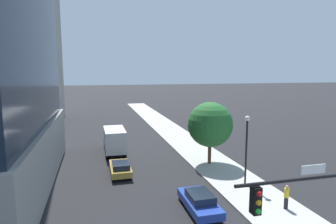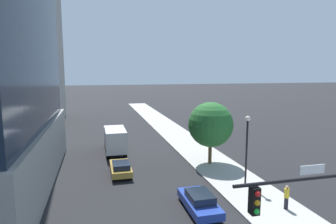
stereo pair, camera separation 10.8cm
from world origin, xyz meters
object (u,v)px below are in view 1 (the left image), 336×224
object	(u,v)px
construction_building	(21,38)
traffic_light_pole	(310,210)
car_blue	(199,201)
pedestrian_yellow_shirt	(286,197)
street_lamp	(247,140)
street_tree	(210,125)
car_gold	(120,168)
box_truck	(114,138)

from	to	relation	value
construction_building	traffic_light_pole	world-z (taller)	construction_building
car_blue	pedestrian_yellow_shirt	world-z (taller)	pedestrian_yellow_shirt
traffic_light_pole	street_lamp	bearing A→B (deg)	71.09
street_tree	car_blue	world-z (taller)	street_tree
car_gold	box_truck	world-z (taller)	box_truck
traffic_light_pole	street_tree	bearing A→B (deg)	79.38
street_tree	pedestrian_yellow_shirt	xyz separation A→B (m)	(1.30, -10.80, -3.25)
car_gold	box_truck	size ratio (longest dim) A/B	0.59
car_blue	box_truck	size ratio (longest dim) A/B	0.64
construction_building	car_gold	size ratio (longest dim) A/B	8.59
pedestrian_yellow_shirt	street_lamp	bearing A→B (deg)	96.36
construction_building	car_gold	world-z (taller)	construction_building
traffic_light_pole	street_lamp	world-z (taller)	traffic_light_pole
street_lamp	car_gold	xyz separation A→B (m)	(-10.13, 5.30, -3.33)
construction_building	street_lamp	world-z (taller)	construction_building
car_gold	street_lamp	bearing A→B (deg)	-27.63
street_tree	car_gold	distance (m)	10.05
street_lamp	car_blue	xyz separation A→B (m)	(-5.40, -3.30, -3.31)
street_lamp	street_tree	size ratio (longest dim) A/B	0.92
construction_building	box_truck	size ratio (longest dim) A/B	5.10
car_blue	construction_building	bearing A→B (deg)	114.43
construction_building	street_lamp	bearing A→B (deg)	-58.07
street_lamp	car_blue	world-z (taller)	street_lamp
box_truck	pedestrian_yellow_shirt	world-z (taller)	box_truck
construction_building	car_blue	size ratio (longest dim) A/B	7.99
car_gold	pedestrian_yellow_shirt	world-z (taller)	pedestrian_yellow_shirt
street_lamp	street_tree	world-z (taller)	street_tree
street_lamp	car_blue	size ratio (longest dim) A/B	1.30
box_truck	pedestrian_yellow_shirt	distance (m)	20.79
street_tree	pedestrian_yellow_shirt	size ratio (longest dim) A/B	3.75
construction_building	traffic_light_pole	bearing A→B (deg)	-68.23
car_blue	car_gold	distance (m)	9.82
traffic_light_pole	box_truck	world-z (taller)	traffic_light_pole
car_blue	street_lamp	bearing A→B (deg)	31.42
street_tree	car_gold	world-z (taller)	street_tree
car_gold	car_blue	bearing A→B (deg)	-61.20
pedestrian_yellow_shirt	street_tree	bearing A→B (deg)	96.88
construction_building	pedestrian_yellow_shirt	distance (m)	54.61
traffic_light_pole	car_gold	size ratio (longest dim) A/B	1.47
construction_building	pedestrian_yellow_shirt	xyz separation A→B (m)	(25.99, -45.62, -15.02)
traffic_light_pole	car_blue	xyz separation A→B (m)	(-1.18, 9.02, -3.63)
street_tree	box_truck	world-z (taller)	street_tree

